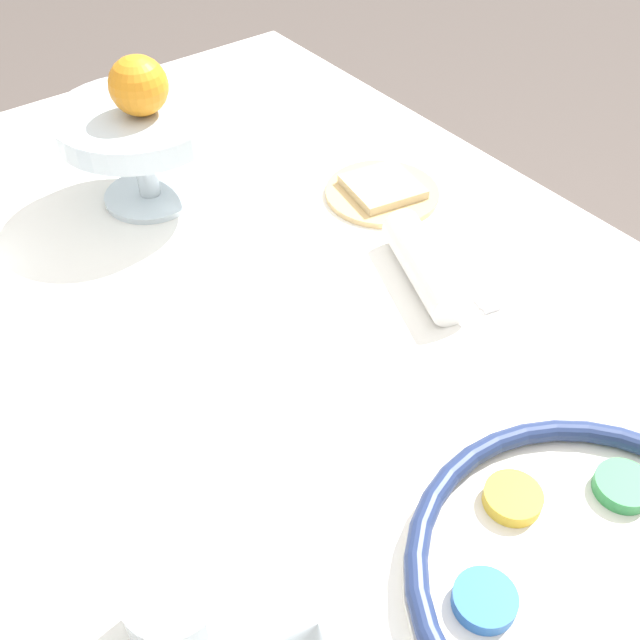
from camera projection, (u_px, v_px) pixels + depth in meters
name	position (u px, v px, depth m)	size (l,w,h in m)	color
dining_table	(344.00, 551.00, 1.02)	(1.57, 0.88, 0.70)	white
seder_plate	(607.00, 586.00, 0.60)	(0.33, 0.33, 0.03)	silver
fruit_stand	(139.00, 129.00, 0.95)	(0.21, 0.21, 0.13)	silver
orange_fruit	(138.00, 86.00, 0.90)	(0.07, 0.07, 0.07)	orange
bread_plate	(382.00, 191.00, 1.02)	(0.16, 0.16, 0.02)	tan
napkin_roll	(425.00, 265.00, 0.88)	(0.17, 0.10, 0.05)	white
cup_mid	(176.00, 609.00, 0.57)	(0.08, 0.08, 0.06)	silver
spoon	(457.00, 270.00, 0.90)	(0.16, 0.06, 0.01)	silver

